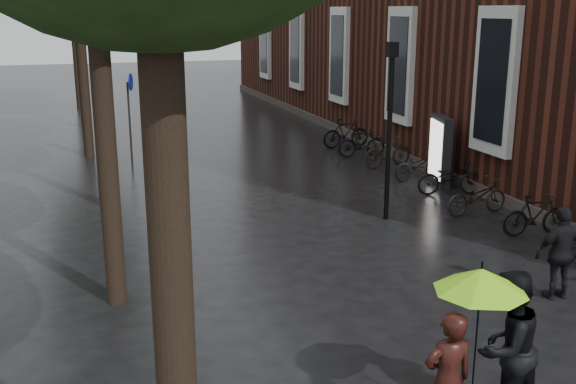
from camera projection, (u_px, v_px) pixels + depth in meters
name	position (u px, v px, depth m)	size (l,w,h in m)	color
person_burgundy	(448.00, 381.00, 7.32)	(0.59, 0.39, 1.62)	black
person_black	(506.00, 347.00, 7.79)	(0.91, 0.71, 1.88)	black
lime_umbrella	(481.00, 280.00, 7.36)	(1.05, 1.05, 1.55)	black
pedestrian_walking	(561.00, 253.00, 11.18)	(0.94, 0.39, 1.60)	black
parked_bicycles	(445.00, 177.00, 17.60)	(2.08, 14.11, 1.03)	black
ad_lightbox	(440.00, 151.00, 18.48)	(0.29, 1.27, 1.91)	black
lamp_post	(390.00, 114.00, 15.02)	(0.21, 0.21, 4.03)	black
cycle_sign	(130.00, 105.00, 20.46)	(0.15, 0.52, 2.85)	#262628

